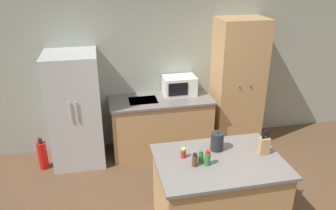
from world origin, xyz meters
TOP-DOWN VIEW (x-y plane):
  - wall_back at (0.00, 2.33)m, footprint 7.20×0.06m
  - refrigerator at (-1.66, 1.93)m, footprint 0.76×0.77m
  - back_counter at (-0.34, 1.97)m, footprint 1.63×0.71m
  - pantry_cabinet at (0.97, 2.02)m, footprint 0.77×0.59m
  - kitchen_island at (-0.03, 0.13)m, footprint 1.40×0.98m
  - microwave at (-0.01, 2.10)m, footprint 0.52×0.36m
  - knife_block at (0.50, 0.15)m, footprint 0.11×0.08m
  - spice_bottle_tall_dark at (-0.41, 0.26)m, footprint 0.06×0.06m
  - spice_bottle_short_red at (-0.25, 0.13)m, footprint 0.05×0.05m
  - spice_bottle_amber_oil at (-0.33, 0.07)m, footprint 0.06×0.06m
  - spice_bottle_green_herb at (-0.20, 0.06)m, footprint 0.06×0.06m
  - kettle at (0.01, 0.34)m, footprint 0.15×0.15m
  - fire_extinguisher at (-2.20, 1.79)m, footprint 0.14×0.14m

SIDE VIEW (x-z plane):
  - fire_extinguisher at x=-2.20m, z-range -0.03..0.48m
  - kitchen_island at x=-0.03m, z-range 0.00..0.91m
  - back_counter at x=-0.34m, z-range 0.00..0.92m
  - refrigerator at x=-1.66m, z-range 0.00..1.73m
  - spice_bottle_tall_dark at x=-0.41m, z-range 0.90..1.02m
  - spice_bottle_short_red at x=-0.25m, z-range 0.90..1.04m
  - spice_bottle_amber_oil at x=-0.33m, z-range 0.90..1.05m
  - spice_bottle_green_herb at x=-0.20m, z-range 0.90..1.08m
  - knife_block at x=0.50m, z-range 0.86..1.17m
  - kettle at x=0.01m, z-range 0.89..1.13m
  - pantry_cabinet at x=0.97m, z-range 0.00..2.12m
  - microwave at x=-0.01m, z-range 0.92..1.22m
  - wall_back at x=0.00m, z-range 0.00..2.60m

